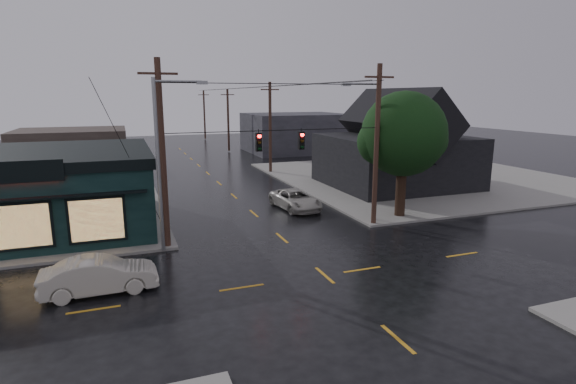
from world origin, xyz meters
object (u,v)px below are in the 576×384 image
object	(u,v)px
utility_pole_nw	(168,248)
utility_pole_ne	(373,225)
sedan_cream	(100,275)
corner_tree	(404,134)
suv_silver	(295,200)

from	to	relation	value
utility_pole_nw	utility_pole_ne	bearing A→B (deg)	0.00
sedan_cream	utility_pole_nw	bearing A→B (deg)	-35.15
corner_tree	suv_silver	bearing A→B (deg)	142.18
utility_pole_nw	utility_pole_ne	world-z (taller)	same
utility_pole_nw	suv_silver	distance (m)	11.32
corner_tree	suv_silver	world-z (taller)	corner_tree
corner_tree	sedan_cream	distance (m)	20.49
utility_pole_nw	sedan_cream	world-z (taller)	utility_pole_nw
sedan_cream	suv_silver	bearing A→B (deg)	-52.29
suv_silver	corner_tree	bearing A→B (deg)	-44.01
utility_pole_ne	suv_silver	distance (m)	6.58
utility_pole_ne	sedan_cream	world-z (taller)	utility_pole_ne
utility_pole_ne	corner_tree	bearing A→B (deg)	21.61
utility_pole_nw	sedan_cream	distance (m)	5.94
sedan_cream	suv_silver	xyz separation A→B (m)	(13.04, 10.57, -0.07)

